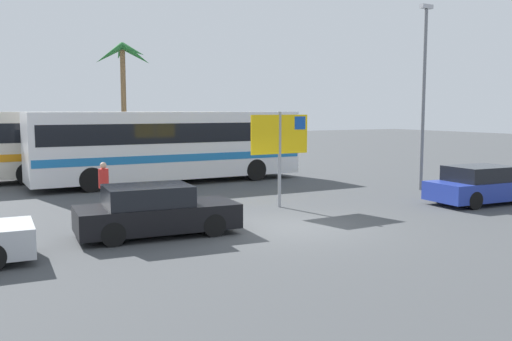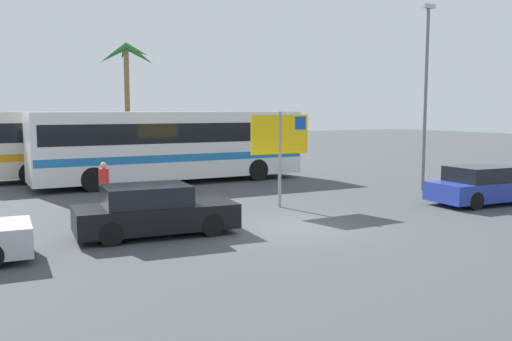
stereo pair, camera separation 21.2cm
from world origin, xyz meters
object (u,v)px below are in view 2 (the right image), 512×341
ferry_sign (281,138)px  pedestrian_crossing_lot (104,183)px  bus_front_coach (172,143)px  bus_rear_coach (109,141)px  car_black (154,211)px  car_blue (485,186)px

ferry_sign → pedestrian_crossing_lot: bearing=158.8°
bus_front_coach → bus_rear_coach: bearing=119.4°
pedestrian_crossing_lot → bus_front_coach: bearing=51.5°
bus_rear_coach → car_black: (-2.05, -13.12, -1.15)m
bus_front_coach → pedestrian_crossing_lot: size_ratio=7.52×
bus_rear_coach → car_blue: (9.60, -13.92, -1.15)m
bus_front_coach → ferry_sign: bearing=-81.8°
car_blue → pedestrian_crossing_lot: (-11.99, 4.79, 0.30)m
bus_rear_coach → car_black: size_ratio=2.83×
pedestrian_crossing_lot → car_blue: bearing=-22.8°
bus_rear_coach → ferry_sign: 11.50m
ferry_sign → pedestrian_crossing_lot: size_ratio=2.00×
bus_rear_coach → car_blue: size_ratio=2.84×
bus_front_coach → bus_rear_coach: (-1.95, 3.46, 0.00)m
bus_front_coach → car_black: (-4.00, -9.66, -1.15)m
car_black → pedestrian_crossing_lot: pedestrian_crossing_lot is taller
bus_rear_coach → car_black: bus_rear_coach is taller
bus_rear_coach → ferry_sign: ferry_sign is taller
car_black → car_blue: (11.65, -0.79, 0.00)m
car_black → pedestrian_crossing_lot: bearing=99.9°
bus_front_coach → ferry_sign: ferry_sign is taller
bus_front_coach → pedestrian_crossing_lot: bus_front_coach is taller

